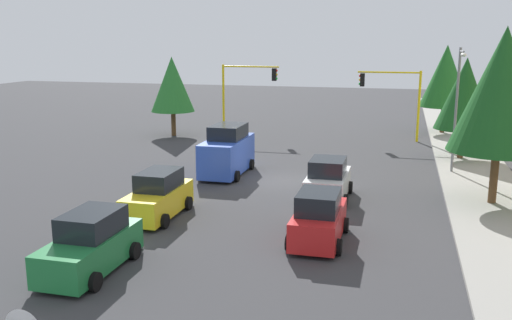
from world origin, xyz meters
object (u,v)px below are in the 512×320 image
at_px(car_red, 319,219).
at_px(car_yellow, 158,196).
at_px(tree_opposite_side, 172,84).
at_px(street_lamp_curbside, 458,97).
at_px(traffic_signal_far_right, 246,85).
at_px(car_white, 328,180).
at_px(tree_roadside_mid, 465,94).
at_px(tree_roadside_near, 502,90).
at_px(traffic_signal_far_left, 393,91).
at_px(delivery_van_blue, 227,152).
at_px(tree_roadside_far, 446,76).
at_px(car_green, 91,245).

distance_m(car_red, car_yellow, 7.17).
xyz_separation_m(tree_opposite_side, car_red, (20.61, 14.54, -3.11)).
bearing_deg(street_lamp_curbside, traffic_signal_far_right, -124.95).
relative_size(street_lamp_curbside, car_white, 1.80).
relative_size(tree_roadside_mid, tree_roadside_near, 0.79).
bearing_deg(tree_opposite_side, traffic_signal_far_left, 96.86).
bearing_deg(traffic_signal_far_right, tree_roadside_near, 45.30).
height_order(traffic_signal_far_left, car_white, traffic_signal_far_left).
relative_size(tree_opposite_side, car_white, 1.58).
xyz_separation_m(traffic_signal_far_left, traffic_signal_far_right, (0.00, -11.29, 0.19)).
xyz_separation_m(delivery_van_blue, car_red, (9.35, 6.53, -0.39)).
height_order(tree_opposite_side, tree_roadside_near, tree_roadside_near).
bearing_deg(street_lamp_curbside, tree_roadside_mid, 169.67).
height_order(traffic_signal_far_right, tree_roadside_mid, tree_roadside_mid).
xyz_separation_m(tree_roadside_far, car_white, (20.79, -6.39, -3.71)).
bearing_deg(tree_roadside_near, street_lamp_curbside, -166.95).
bearing_deg(car_red, delivery_van_blue, -145.05).
height_order(tree_roadside_near, car_green, tree_roadside_near).
distance_m(delivery_van_blue, car_yellow, 8.11).
bearing_deg(tree_roadside_far, car_white, -17.09).
relative_size(tree_opposite_side, tree_roadside_near, 0.77).
relative_size(traffic_signal_far_right, car_red, 1.40).
distance_m(traffic_signal_far_left, car_green, 28.71).
xyz_separation_m(tree_roadside_mid, delivery_van_blue, (7.26, -12.99, -2.88)).
xyz_separation_m(tree_opposite_side, delivery_van_blue, (11.26, 8.01, -2.72)).
xyz_separation_m(tree_roadside_mid, car_white, (10.79, -6.89, -3.26)).
relative_size(street_lamp_curbside, car_red, 1.78).
bearing_deg(delivery_van_blue, traffic_signal_far_right, -168.59).
relative_size(tree_roadside_near, car_red, 2.04).
relative_size(tree_opposite_side, car_red, 1.56).
bearing_deg(tree_opposite_side, car_red, 35.21).
distance_m(tree_opposite_side, delivery_van_blue, 14.08).
relative_size(traffic_signal_far_left, tree_roadside_mid, 0.82).
distance_m(street_lamp_curbside, car_green, 21.16).
xyz_separation_m(tree_roadside_mid, car_green, (21.16, -13.23, -3.26)).
xyz_separation_m(traffic_signal_far_right, tree_roadside_mid, (6.00, 15.67, 0.27)).
bearing_deg(tree_roadside_near, delivery_van_blue, -101.49).
bearing_deg(tree_roadside_mid, traffic_signal_far_right, -110.95).
bearing_deg(car_green, delivery_van_blue, 179.00).
distance_m(delivery_van_blue, car_red, 11.41).
distance_m(traffic_signal_far_right, car_yellow, 21.66).
bearing_deg(tree_opposite_side, tree_roadside_mid, 79.22).
distance_m(tree_roadside_mid, car_green, 25.17).
height_order(traffic_signal_far_left, tree_roadside_near, tree_roadside_near).
bearing_deg(car_yellow, car_green, 2.73).
distance_m(traffic_signal_far_left, tree_roadside_far, 5.64).
xyz_separation_m(tree_roadside_mid, car_red, (16.61, -6.46, -3.26)).
distance_m(delivery_van_blue, car_green, 13.91).
height_order(traffic_signal_far_left, car_green, traffic_signal_far_left).
distance_m(tree_roadside_far, car_yellow, 28.72).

